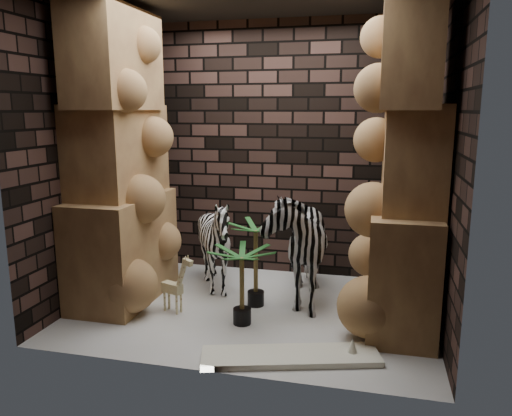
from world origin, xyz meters
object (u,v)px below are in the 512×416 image
(palm_front, at_px, (256,264))
(palm_back, at_px, (242,286))
(giraffe_toy, at_px, (172,281))
(surfboard, at_px, (291,356))
(zebra_left, at_px, (216,248))
(zebra_right, at_px, (295,233))

(palm_front, xyz_separation_m, palm_back, (-0.02, -0.46, -0.07))
(giraffe_toy, relative_size, surfboard, 0.44)
(zebra_left, relative_size, giraffe_toy, 1.72)
(palm_front, relative_size, surfboard, 0.62)
(palm_front, bearing_deg, giraffe_toy, -155.62)
(palm_front, height_order, palm_back, palm_front)
(surfboard, bearing_deg, zebra_left, 112.58)
(zebra_left, xyz_separation_m, palm_front, (0.52, -0.29, -0.05))
(zebra_right, xyz_separation_m, palm_front, (-0.36, -0.27, -0.28))
(zebra_right, height_order, palm_back, zebra_right)
(palm_back, relative_size, surfboard, 0.52)
(zebra_right, bearing_deg, giraffe_toy, -160.76)
(zebra_left, bearing_deg, giraffe_toy, -96.45)
(zebra_left, height_order, giraffe_toy, zebra_left)
(zebra_right, height_order, giraffe_toy, zebra_right)
(zebra_right, height_order, zebra_left, zebra_right)
(zebra_right, bearing_deg, surfboard, -91.46)
(zebra_left, xyz_separation_m, surfboard, (1.05, -1.31, -0.47))
(zebra_right, bearing_deg, zebra_left, 169.25)
(zebra_left, distance_m, surfboard, 1.75)
(palm_front, bearing_deg, palm_back, -92.49)
(zebra_left, distance_m, giraffe_toy, 0.71)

